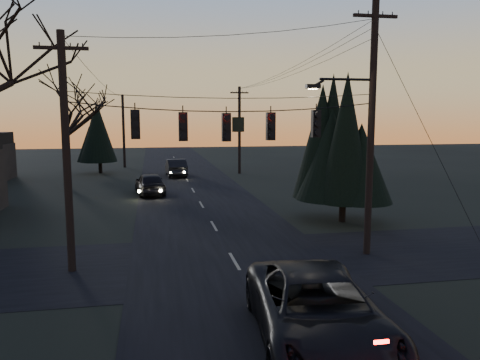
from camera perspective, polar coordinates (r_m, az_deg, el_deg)
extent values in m
cube|color=black|center=(27.99, -4.29, -3.77)|extent=(8.00, 120.00, 0.02)
cube|color=black|center=(18.39, -0.68, -9.89)|extent=(60.00, 7.00, 0.02)
cylinder|color=black|center=(17.50, -1.53, 9.45)|extent=(11.50, 0.04, 0.04)
cylinder|color=black|center=(25.58, 12.38, -3.22)|extent=(0.36, 0.36, 1.60)
cone|color=black|center=(25.17, 12.60, 4.40)|extent=(4.08, 4.08, 5.99)
cylinder|color=black|center=(39.42, -20.49, 1.98)|extent=(0.44, 0.44, 3.95)
cylinder|color=black|center=(48.67, -16.67, 1.75)|extent=(0.36, 0.36, 1.60)
cone|color=black|center=(48.48, -16.79, 5.02)|extent=(3.90, 3.90, 4.76)
imported|color=black|center=(11.92, 9.42, -15.52)|extent=(3.53, 6.61, 1.77)
imported|color=black|center=(34.28, -10.90, -0.45)|extent=(2.40, 4.84, 1.58)
imported|color=black|center=(44.61, -7.81, 1.49)|extent=(1.95, 4.96, 1.61)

